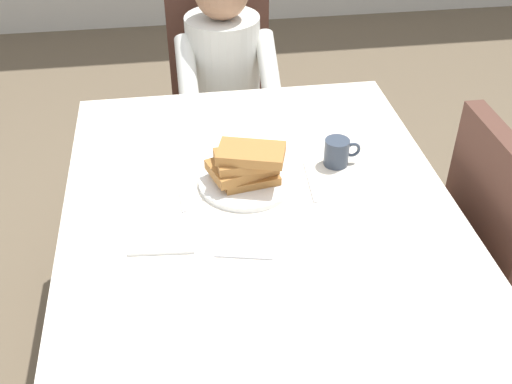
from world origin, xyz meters
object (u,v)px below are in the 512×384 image
object	(u,v)px
knife_right_of_plate	(311,182)
chair_right_side	(508,246)
dining_table_main	(263,241)
cup_coffee	(337,152)
chair_diner	(223,90)
diner_person	(226,77)
fork_left_of_plate	(182,193)
breakfast_stack	(246,164)
plate_breakfast	(246,182)
spoon_near_edge	(244,256)

from	to	relation	value
knife_right_of_plate	chair_right_side	bearing A→B (deg)	-99.32
dining_table_main	cup_coffee	bearing A→B (deg)	40.16
chair_diner	diner_person	xyz separation A→B (m)	(0.00, -0.16, 0.14)
chair_diner	knife_right_of_plate	world-z (taller)	chair_diner
dining_table_main	fork_left_of_plate	size ratio (longest dim) A/B	8.47
dining_table_main	diner_person	distance (m)	1.01
breakfast_stack	knife_right_of_plate	world-z (taller)	breakfast_stack
diner_person	chair_right_side	xyz separation A→B (m)	(0.77, -1.01, -0.14)
diner_person	chair_right_side	size ratio (longest dim) A/B	1.20
diner_person	chair_right_side	bearing A→B (deg)	127.09
chair_right_side	plate_breakfast	bearing A→B (deg)	-101.25
spoon_near_edge	fork_left_of_plate	bearing A→B (deg)	128.74
plate_breakfast	breakfast_stack	distance (m)	0.06
dining_table_main	chair_diner	distance (m)	1.18
chair_diner	plate_breakfast	xyz separation A→B (m)	(-0.03, -1.01, 0.22)
chair_diner	plate_breakfast	bearing A→B (deg)	88.31
dining_table_main	chair_right_side	distance (m)	0.78
breakfast_stack	cup_coffee	size ratio (longest dim) A/B	2.11
cup_coffee	knife_right_of_plate	xyz separation A→B (m)	(-0.10, -0.08, -0.04)
breakfast_stack	spoon_near_edge	bearing A→B (deg)	-98.77
dining_table_main	knife_right_of_plate	xyz separation A→B (m)	(0.16, 0.14, 0.09)
dining_table_main	diner_person	bearing A→B (deg)	89.77
chair_diner	diner_person	size ratio (longest dim) A/B	0.83
breakfast_stack	cup_coffee	distance (m)	0.30
diner_person	fork_left_of_plate	world-z (taller)	diner_person
dining_table_main	chair_diner	xyz separation A→B (m)	(0.00, 1.17, -0.12)
fork_left_of_plate	spoon_near_edge	xyz separation A→B (m)	(0.14, -0.29, 0.00)
dining_table_main	chair_diner	size ratio (longest dim) A/B	1.64
chair_right_side	spoon_near_edge	bearing A→B (deg)	-79.61
fork_left_of_plate	spoon_near_edge	distance (m)	0.33
plate_breakfast	knife_right_of_plate	bearing A→B (deg)	-6.01
plate_breakfast	breakfast_stack	bearing A→B (deg)	-102.95
diner_person	plate_breakfast	bearing A→B (deg)	88.00
dining_table_main	knife_right_of_plate	size ratio (longest dim) A/B	7.62
plate_breakfast	chair_diner	bearing A→B (deg)	88.31
plate_breakfast	cup_coffee	distance (m)	0.30
plate_breakfast	knife_right_of_plate	size ratio (longest dim) A/B	1.40
dining_table_main	cup_coffee	xyz separation A→B (m)	(0.26, 0.22, 0.13)
diner_person	knife_right_of_plate	distance (m)	0.89
dining_table_main	breakfast_stack	distance (m)	0.23
chair_right_side	spoon_near_edge	xyz separation A→B (m)	(-0.84, -0.15, 0.21)
diner_person	chair_right_side	world-z (taller)	diner_person
chair_right_side	breakfast_stack	bearing A→B (deg)	-101.20
spoon_near_edge	dining_table_main	bearing A→B (deg)	77.38
dining_table_main	plate_breakfast	distance (m)	0.19
fork_left_of_plate	knife_right_of_plate	bearing A→B (deg)	-91.68
breakfast_stack	knife_right_of_plate	distance (m)	0.20
fork_left_of_plate	diner_person	bearing A→B (deg)	-15.78
cup_coffee	fork_left_of_plate	bearing A→B (deg)	-170.04
chair_right_side	breakfast_stack	world-z (taller)	chair_right_side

